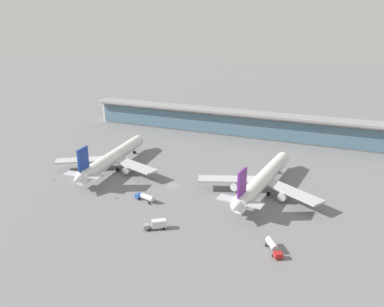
{
  "coord_description": "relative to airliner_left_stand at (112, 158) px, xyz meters",
  "views": [
    {
      "loc": [
        65.08,
        -129.97,
        63.55
      ],
      "look_at": [
        0.0,
        19.77,
        8.06
      ],
      "focal_mm": 35.4,
      "sensor_mm": 36.0,
      "label": 1
    }
  ],
  "objects": [
    {
      "name": "airliner_centre_stand",
      "position": [
        69.83,
        2.14,
        0.0
      ],
      "size": [
        50.49,
        65.9,
        17.54
      ],
      "color": "white",
      "rests_on": "ground"
    },
    {
      "name": "service_truck_by_tail_white",
      "position": [
        -10.37,
        3.57,
        -4.71
      ],
      "size": [
        3.39,
        6.89,
        2.7
      ],
      "color": "silver",
      "rests_on": "ground"
    },
    {
      "name": "safety_cone_alpha",
      "position": [
        -15.52,
        -21.7,
        -5.21
      ],
      "size": [
        0.62,
        0.62,
        0.7
      ],
      "color": "orange",
      "rests_on": "ground"
    },
    {
      "name": "airliner_left_stand",
      "position": [
        0.0,
        0.0,
        0.0
      ],
      "size": [
        50.31,
        65.85,
        17.54
      ],
      "color": "white",
      "rests_on": "ground"
    },
    {
      "name": "terminal_building",
      "position": [
        34.28,
        78.33,
        2.34
      ],
      "size": [
        191.44,
        12.8,
        15.2
      ],
      "color": "beige",
      "rests_on": "ground"
    },
    {
      "name": "service_truck_mid_apron_red",
      "position": [
        82.82,
        -37.89,
        -3.82
      ],
      "size": [
        6.61,
        8.42,
        2.95
      ],
      "color": "#B21E1E",
      "rests_on": "ground"
    },
    {
      "name": "ground_plane",
      "position": [
        34.28,
        -6.21,
        -5.52
      ],
      "size": [
        1200.0,
        1200.0,
        0.0
      ],
      "primitive_type": "plane",
      "color": "slate"
    },
    {
      "name": "service_truck_under_wing_blue",
      "position": [
        31.14,
        -23.48,
        -3.82
      ],
      "size": [
        8.89,
        4.4,
        2.95
      ],
      "color": "#234C9E",
      "rests_on": "ground"
    },
    {
      "name": "safety_cone_charlie",
      "position": [
        19.44,
        -25.6,
        -5.21
      ],
      "size": [
        0.62,
        0.62,
        0.7
      ],
      "color": "orange",
      "rests_on": "ground"
    },
    {
      "name": "service_truck_near_nose_grey",
      "position": [
        44.86,
        -40.05,
        -3.83
      ],
      "size": [
        7.34,
        6.0,
        3.1
      ],
      "color": "gray",
      "rests_on": "ground"
    },
    {
      "name": "safety_cone_bravo",
      "position": [
        14.83,
        -21.91,
        -5.21
      ],
      "size": [
        0.62,
        0.62,
        0.7
      ],
      "color": "orange",
      "rests_on": "ground"
    }
  ]
}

